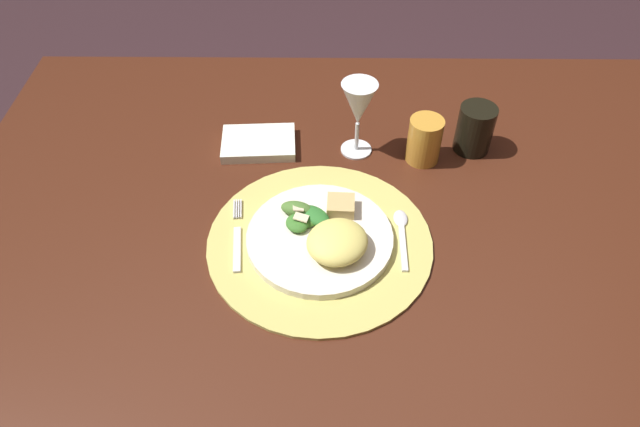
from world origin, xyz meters
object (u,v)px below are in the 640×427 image
(amber_tumbler, at_px, (424,140))
(spoon, at_px, (401,229))
(dining_table, at_px, (352,264))
(dark_tumbler, at_px, (475,129))
(dinner_plate, at_px, (320,238))
(wine_glass, at_px, (359,106))
(napkin, at_px, (259,143))
(fork, at_px, (237,238))

(amber_tumbler, bearing_deg, spoon, -106.24)
(dining_table, distance_m, dark_tumbler, 0.35)
(dinner_plate, relative_size, spoon, 1.80)
(wine_glass, xyz_separation_m, amber_tumbler, (0.13, -0.02, -0.06))
(spoon, height_order, wine_glass, wine_glass)
(spoon, xyz_separation_m, wine_glass, (-0.07, 0.22, 0.10))
(napkin, bearing_deg, amber_tumbler, -5.70)
(dining_table, bearing_deg, spoon, -34.64)
(dining_table, bearing_deg, napkin, 136.92)
(dinner_plate, bearing_deg, dark_tumbler, 40.41)
(spoon, bearing_deg, wine_glass, 107.68)
(wine_glass, relative_size, amber_tumbler, 1.69)
(spoon, height_order, amber_tumbler, amber_tumbler)
(amber_tumbler, bearing_deg, dinner_plate, -131.69)
(amber_tumbler, distance_m, dark_tumbler, 0.11)
(dining_table, distance_m, napkin, 0.30)
(dining_table, height_order, fork, fork)
(dining_table, bearing_deg, fork, -159.91)
(dinner_plate, xyz_separation_m, fork, (-0.14, 0.00, -0.00))
(fork, height_order, napkin, napkin)
(fork, xyz_separation_m, dark_tumbler, (0.44, 0.25, 0.04))
(dinner_plate, bearing_deg, dining_table, 50.34)
(napkin, bearing_deg, fork, -93.54)
(dinner_plate, relative_size, dark_tumbler, 2.57)
(fork, distance_m, napkin, 0.25)
(dining_table, xyz_separation_m, amber_tumbler, (0.13, 0.14, 0.20))
(fork, bearing_deg, dinner_plate, -1.16)
(dinner_plate, xyz_separation_m, spoon, (0.14, 0.02, -0.00))
(dining_table, xyz_separation_m, fork, (-0.20, -0.07, 0.16))
(fork, relative_size, wine_glass, 1.07)
(napkin, distance_m, dark_tumbler, 0.42)
(dining_table, xyz_separation_m, spoon, (0.08, -0.05, 0.16))
(spoon, relative_size, dark_tumbler, 1.43)
(amber_tumbler, bearing_deg, fork, -147.02)
(dining_table, bearing_deg, wine_glass, 88.03)
(dining_table, relative_size, spoon, 10.74)
(dinner_plate, bearing_deg, spoon, 10.11)
(dinner_plate, relative_size, napkin, 1.71)
(napkin, xyz_separation_m, amber_tumbler, (0.32, -0.03, 0.04))
(dinner_plate, bearing_deg, wine_glass, 74.07)
(spoon, bearing_deg, napkin, 139.14)
(fork, relative_size, amber_tumbler, 1.81)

